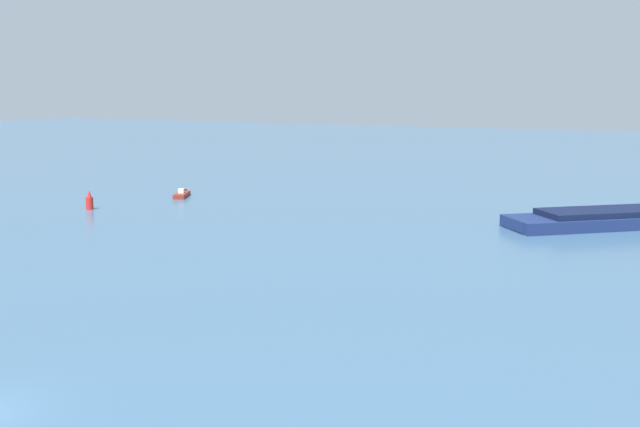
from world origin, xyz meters
The scene contains 2 objects.
fishing_skiff centered at (-26.95, 47.19, 0.26)m, with size 2.75×3.99×0.96m.
channel_buoy_red centered at (-29.73, 36.33, 0.81)m, with size 0.70×0.70×1.90m.
Camera 1 is at (22.59, -16.76, 11.67)m, focal length 41.60 mm.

